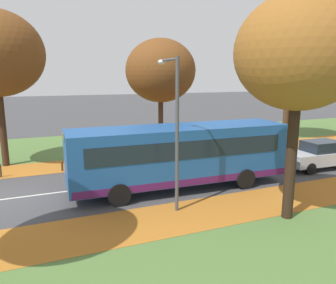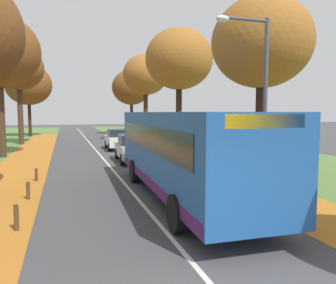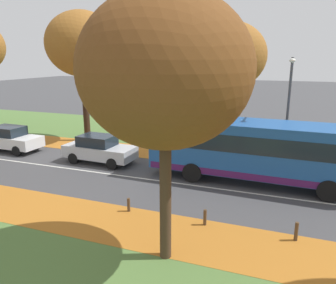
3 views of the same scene
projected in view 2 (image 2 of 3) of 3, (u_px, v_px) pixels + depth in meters
name	position (u px, v px, depth m)	size (l,w,h in m)	color
leaf_litter_left	(17.00, 174.00, 15.88)	(2.80, 60.00, 0.00)	#B26B23
grass_verge_right	(218.00, 150.00, 25.75)	(12.00, 90.00, 0.01)	#517538
leaf_litter_right	(193.00, 164.00, 18.66)	(2.80, 60.00, 0.00)	#B26B23
road_centre_line	(100.00, 155.00, 22.97)	(0.12, 80.00, 0.01)	silver
tree_left_far	(19.00, 69.00, 30.04)	(4.48, 4.48, 9.05)	#422D1E
tree_left_distant	(28.00, 85.00, 40.22)	(5.55, 5.55, 8.88)	black
tree_right_near	(262.00, 43.00, 14.64)	(4.49, 4.49, 8.11)	black
tree_right_mid	(179.00, 60.00, 24.15)	(4.99, 4.99, 9.15)	black
tree_right_far	(146.00, 75.00, 33.66)	(4.62, 4.62, 8.93)	#382619
tree_right_distant	(131.00, 88.00, 44.00)	(5.17, 5.17, 8.65)	black
bollard_fourth	(16.00, 218.00, 8.20)	(0.12, 0.12, 0.67)	#4C3823
bollard_fifth	(28.00, 191.00, 11.16)	(0.12, 0.12, 0.61)	#4C3823
bollard_sixth	(36.00, 175.00, 14.14)	(0.12, 0.12, 0.57)	#4C3823
streetlamp_right	(257.00, 89.00, 10.65)	(1.89, 0.28, 6.00)	#47474C
bus	(182.00, 149.00, 11.38)	(2.91, 10.48, 2.98)	#1E5199
car_silver_lead	(132.00, 148.00, 19.89)	(1.92, 4.27, 1.62)	#B7BABF
car_white_following	(117.00, 139.00, 26.48)	(1.88, 4.25, 1.62)	silver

